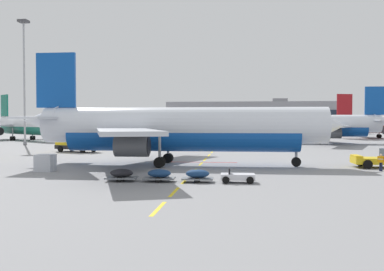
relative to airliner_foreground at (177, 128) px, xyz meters
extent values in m
plane|color=gray|center=(24.38, 21.80, -3.95)|extent=(400.00, 400.00, 0.00)
cube|color=yellow|center=(2.38, -23.20, -3.95)|extent=(0.24, 4.00, 0.01)
cube|color=yellow|center=(2.38, -17.56, -3.95)|extent=(0.24, 4.00, 0.01)
cube|color=yellow|center=(2.38, -11.82, -3.95)|extent=(0.24, 4.00, 0.01)
cube|color=yellow|center=(2.38, -5.17, -3.95)|extent=(0.24, 4.00, 0.01)
cube|color=yellow|center=(2.38, 1.99, -3.95)|extent=(0.24, 4.00, 0.01)
cube|color=yellow|center=(2.38, 7.51, -3.95)|extent=(0.24, 4.00, 0.01)
cube|color=yellow|center=(2.38, 14.14, -3.95)|extent=(0.24, 4.00, 0.01)
cube|color=yellow|center=(2.38, 20.24, -3.95)|extent=(0.24, 4.00, 0.01)
cube|color=yellow|center=(2.38, 26.87, -3.95)|extent=(0.24, 4.00, 0.01)
cube|color=yellow|center=(2.38, 33.60, -3.95)|extent=(0.24, 4.00, 0.01)
cube|color=yellow|center=(2.38, 40.73, -3.95)|extent=(0.24, 4.00, 0.01)
cube|color=yellow|center=(2.38, 47.37, -3.95)|extent=(0.24, 4.00, 0.01)
cube|color=yellow|center=(2.38, 54.56, -3.95)|extent=(0.24, 4.00, 0.01)
cube|color=yellow|center=(2.38, 61.53, -3.95)|extent=(0.24, 4.00, 0.01)
cube|color=yellow|center=(2.38, 67.97, -3.95)|extent=(0.24, 4.00, 0.01)
cube|color=#B21414|center=(2.38, 3.80, -3.95)|extent=(8.00, 0.40, 0.01)
cylinder|color=silver|center=(0.59, 0.00, 0.35)|extent=(30.11, 3.85, 3.80)
cylinder|color=#0F479E|center=(0.59, 0.00, -0.69)|extent=(24.51, 3.54, 3.50)
cone|color=silver|center=(15.63, 0.03, 0.35)|extent=(3.51, 3.73, 3.72)
cone|color=silver|center=(-15.16, -0.03, 0.83)|extent=(4.21, 3.24, 3.23)
cube|color=#192333|center=(14.58, 0.03, 1.02)|extent=(1.61, 2.85, 0.60)
cube|color=#0F479E|center=(-13.41, -0.02, 5.25)|extent=(4.40, 0.37, 6.00)
cube|color=silver|center=(-14.12, 3.17, 1.11)|extent=(3.21, 6.41, 0.24)
cube|color=silver|center=(-14.11, -3.23, 1.11)|extent=(3.21, 6.41, 0.24)
cube|color=#B7BCC6|center=(-3.41, 8.49, -0.12)|extent=(10.12, 17.63, 0.36)
cube|color=#B7BCC6|center=(-3.37, -8.51, -0.12)|extent=(10.17, 17.63, 0.36)
cylinder|color=#4C4F54|center=(-3.55, 5.49, -1.57)|extent=(3.20, 2.11, 2.10)
cylinder|color=black|center=(-1.95, 5.50, -1.57)|extent=(0.12, 1.79, 1.79)
cylinder|color=#4C4F54|center=(-3.53, -5.51, -1.57)|extent=(3.20, 2.11, 2.10)
cylinder|color=black|center=(-1.93, -5.50, -1.57)|extent=(0.12, 1.79, 1.79)
cylinder|color=gray|center=(12.48, 0.02, -2.12)|extent=(0.28, 0.28, 2.67)
cylinder|color=black|center=(12.48, 0.02, -3.45)|extent=(0.99, 0.28, 0.99)
cylinder|color=gray|center=(-1.42, 2.60, -2.09)|extent=(0.28, 0.28, 2.61)
cylinder|color=black|center=(-1.42, 2.95, -3.40)|extent=(1.10, 0.35, 1.10)
cylinder|color=black|center=(-1.42, 2.25, -3.40)|extent=(1.10, 0.35, 1.10)
cylinder|color=gray|center=(-1.41, -2.60, -2.09)|extent=(0.28, 0.28, 2.61)
cylinder|color=black|center=(-1.41, -2.25, -3.40)|extent=(1.10, 0.35, 1.10)
cylinder|color=black|center=(-1.41, -2.95, -3.40)|extent=(1.10, 0.35, 1.10)
cube|color=yellow|center=(21.18, 0.04, -3.25)|extent=(6.02, 2.83, 0.60)
cube|color=yellow|center=(18.55, 0.05, -2.83)|extent=(0.71, 2.52, 0.24)
cylinder|color=black|center=(19.26, -1.35, -3.50)|extent=(0.90, 0.41, 0.90)
cylinder|color=black|center=(19.27, 1.45, -3.50)|extent=(0.90, 0.41, 0.90)
cylinder|color=silver|center=(20.77, 48.47, 0.24)|extent=(29.32, 3.80, 3.70)
cylinder|color=#0F479E|center=(20.77, 48.47, -0.78)|extent=(23.86, 3.49, 3.40)
cone|color=silver|center=(6.12, 48.42, 0.24)|extent=(3.42, 3.64, 3.63)
cone|color=silver|center=(36.10, 48.53, 0.70)|extent=(4.10, 3.16, 3.14)
cube|color=#192333|center=(7.14, 48.43, 0.88)|extent=(1.57, 2.78, 0.58)
cube|color=#0F479E|center=(34.40, 48.52, 5.01)|extent=(4.28, 0.37, 5.84)
cube|color=silver|center=(35.09, 45.41, 0.98)|extent=(3.14, 6.24, 0.23)
cube|color=silver|center=(35.07, 51.64, 0.98)|extent=(3.14, 6.24, 0.23)
cube|color=#B7BCC6|center=(24.67, 40.21, -0.23)|extent=(9.83, 17.17, 0.35)
cube|color=#B7BCC6|center=(24.61, 56.76, -0.23)|extent=(9.93, 17.16, 0.35)
cylinder|color=#4C4F54|center=(24.81, 43.13, -1.64)|extent=(3.12, 2.06, 2.04)
cylinder|color=black|center=(23.25, 43.13, -1.64)|extent=(0.12, 1.74, 1.74)
cylinder|color=#4C4F54|center=(24.77, 53.84, -1.64)|extent=(3.12, 2.06, 2.04)
cylinder|color=black|center=(23.21, 53.84, -1.64)|extent=(0.12, 1.74, 1.74)
cylinder|color=gray|center=(9.19, 48.43, -2.17)|extent=(0.27, 0.27, 2.59)
cylinder|color=black|center=(9.19, 48.43, -3.47)|extent=(0.96, 0.28, 0.96)
cylinder|color=gray|center=(22.73, 45.95, -2.14)|extent=(0.27, 0.27, 2.54)
cylinder|color=black|center=(22.73, 45.61, -3.41)|extent=(1.07, 0.34, 1.07)
cylinder|color=black|center=(22.73, 46.29, -3.41)|extent=(1.07, 0.34, 1.07)
cylinder|color=gray|center=(22.71, 51.01, -2.14)|extent=(0.27, 0.27, 2.54)
cylinder|color=black|center=(22.71, 50.67, -3.41)|extent=(1.07, 0.34, 1.07)
cylinder|color=black|center=(22.71, 51.35, -3.41)|extent=(1.07, 0.34, 1.07)
cylinder|color=white|center=(-45.30, 55.45, 0.17)|extent=(24.49, 21.31, 3.64)
cylinder|color=#0F604C|center=(-45.30, 55.45, -0.83)|extent=(20.18, 17.64, 3.35)
cone|color=white|center=(-34.23, 46.19, 0.17)|extent=(4.87, 4.89, 3.57)
cone|color=white|center=(-56.90, 65.14, 0.63)|extent=(5.08, 4.96, 3.10)
cube|color=#192333|center=(-35.00, 46.84, 0.81)|extent=(2.93, 3.08, 0.58)
cube|color=#0F604C|center=(-55.61, 64.06, 4.87)|extent=(3.46, 2.97, 5.76)
cube|color=white|center=(-54.16, 66.85, 0.90)|extent=(6.29, 6.68, 0.23)
cube|color=#B7BCC6|center=(-43.00, 64.15, -0.28)|extent=(16.36, 12.31, 0.35)
cylinder|color=#4C4F54|center=(-44.96, 62.03, -1.67)|extent=(3.65, 3.51, 2.01)
cylinder|color=black|center=(-43.78, 61.05, -1.67)|extent=(1.19, 1.39, 1.71)
cylinder|color=black|center=(-50.55, 52.95, -1.67)|extent=(1.19, 1.39, 1.71)
cylinder|color=gray|center=(-36.55, 48.13, -2.20)|extent=(0.27, 0.27, 2.56)
cylinder|color=black|center=(-36.55, 48.13, -3.47)|extent=(0.90, 0.82, 0.95)
cylinder|color=gray|center=(-45.18, 58.59, -2.17)|extent=(0.27, 0.27, 2.50)
cylinder|color=black|center=(-44.96, 58.85, -3.42)|extent=(1.02, 0.93, 1.06)
cylinder|color=black|center=(-45.39, 58.33, -3.42)|extent=(1.02, 0.93, 1.06)
cylinder|color=gray|center=(-48.38, 54.77, -2.17)|extent=(0.27, 0.27, 2.50)
cylinder|color=black|center=(-48.16, 55.02, -3.42)|extent=(1.02, 0.93, 1.06)
cylinder|color=black|center=(-48.59, 54.51, -3.42)|extent=(1.02, 0.93, 1.06)
cone|color=white|center=(32.54, 74.76, 0.73)|extent=(4.82, 4.16, 3.17)
cube|color=maroon|center=(34.20, 75.22, 5.07)|extent=(4.25, 1.50, 5.88)
cube|color=white|center=(32.69, 78.06, 1.01)|extent=(4.71, 6.88, 0.24)
cube|color=white|center=(34.38, 72.02, 1.01)|extent=(4.71, 6.88, 0.24)
cube|color=#B7BCC6|center=(41.42, 85.89, -0.20)|extent=(5.77, 16.93, 0.35)
cylinder|color=#4C4F54|center=(42.07, 83.02, -1.62)|extent=(3.57, 2.83, 2.06)
cylinder|color=black|center=(43.58, 83.44, -1.62)|extent=(0.58, 1.72, 1.75)
cylinder|color=gray|center=(44.84, 80.84, -2.13)|extent=(0.27, 0.27, 2.56)
cylinder|color=black|center=(44.75, 81.17, -3.41)|extent=(1.13, 0.62, 1.08)
cylinder|color=black|center=(44.93, 80.51, -3.41)|extent=(1.13, 0.62, 1.08)
cube|color=black|center=(-18.21, 18.44, -3.21)|extent=(7.39, 4.90, 0.60)
cube|color=yellow|center=(-16.08, 17.56, -2.36)|extent=(3.08, 3.04, 1.10)
cube|color=#192333|center=(-15.02, 17.12, -2.26)|extent=(0.79, 1.80, 0.64)
cube|color=yellow|center=(-19.12, 18.82, -1.86)|extent=(5.32, 4.04, 2.10)
cylinder|color=black|center=(-15.69, 18.70, -3.47)|extent=(0.99, 0.63, 0.96)
cylinder|color=black|center=(-16.60, 16.48, -3.47)|extent=(0.99, 0.63, 0.96)
cylinder|color=black|center=(-19.83, 20.41, -3.47)|extent=(0.99, 0.63, 0.96)
cylinder|color=black|center=(-20.74, 18.19, -3.47)|extent=(0.99, 0.63, 0.96)
cube|color=silver|center=(6.56, -12.58, -3.49)|extent=(2.64, 1.47, 0.44)
cube|color=black|center=(5.91, -12.60, -3.09)|extent=(0.15, 1.12, 0.56)
cylinder|color=black|center=(7.45, -11.86, -3.67)|extent=(0.56, 0.20, 0.56)
cylinder|color=black|center=(7.49, -13.26, -3.67)|extent=(0.56, 0.20, 0.56)
cylinder|color=black|center=(5.63, -11.91, -3.67)|extent=(0.56, 0.20, 0.56)
cylinder|color=black|center=(5.67, -13.31, -3.67)|extent=(0.56, 0.20, 0.56)
cube|color=slate|center=(3.46, -12.67, -3.67)|extent=(2.44, 1.57, 0.12)
ellipsoid|color=navy|center=(3.46, -12.67, -3.29)|extent=(1.86, 1.25, 0.64)
cylinder|color=black|center=(3.44, -11.99, -3.73)|extent=(0.44, 0.15, 0.44)
cylinder|color=black|center=(3.48, -13.34, -3.73)|extent=(0.44, 0.15, 0.44)
cube|color=slate|center=(0.46, -12.75, -3.67)|extent=(2.44, 1.57, 0.12)
ellipsoid|color=navy|center=(0.46, -12.75, -3.29)|extent=(1.86, 1.25, 0.64)
cylinder|color=black|center=(0.44, -12.08, -3.73)|extent=(0.44, 0.15, 0.44)
cylinder|color=black|center=(0.48, -13.43, -3.73)|extent=(0.44, 0.15, 0.44)
cube|color=slate|center=(-2.54, -12.84, -3.67)|extent=(2.44, 1.57, 0.12)
ellipsoid|color=black|center=(-2.54, -12.84, -3.29)|extent=(1.86, 1.25, 0.64)
cylinder|color=black|center=(-2.56, -12.16, -3.73)|extent=(0.44, 0.15, 0.44)
cylinder|color=black|center=(-2.52, -13.51, -3.73)|extent=(0.44, 0.15, 0.44)
cylinder|color=#191E38|center=(19.88, -3.28, -3.54)|extent=(0.16, 0.16, 0.82)
cylinder|color=#191E38|center=(19.93, -3.51, -3.54)|extent=(0.16, 0.16, 0.82)
cube|color=orange|center=(19.91, -3.39, -2.82)|extent=(0.52, 0.44, 0.62)
cube|color=silver|center=(19.91, -3.39, -2.79)|extent=(0.54, 0.46, 0.06)
sphere|color=beige|center=(19.91, -3.39, -2.40)|extent=(0.22, 0.22, 0.22)
cylinder|color=orange|center=(19.68, -3.21, -2.79)|extent=(0.09, 0.09, 0.55)
cylinder|color=orange|center=(20.13, -3.58, -2.79)|extent=(0.09, 0.09, 0.55)
cube|color=#B7BCC6|center=(-11.52, -6.98, -3.15)|extent=(1.63, 1.59, 1.60)
cube|color=silver|center=(-11.52, -6.98, -3.15)|extent=(1.62, 0.07, 1.36)
cylinder|color=slate|center=(-35.43, 35.67, -3.65)|extent=(0.70, 0.70, 0.60)
cylinder|color=#9EA0A5|center=(-35.43, 35.67, 8.01)|extent=(0.36, 0.36, 23.91)
cube|color=#3F3F44|center=(-35.43, 35.67, 20.21)|extent=(1.80, 1.80, 0.50)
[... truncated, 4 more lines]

